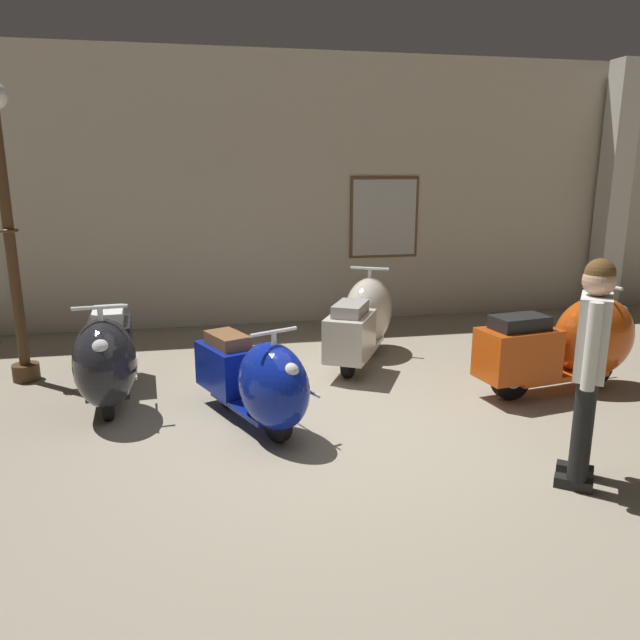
{
  "coord_description": "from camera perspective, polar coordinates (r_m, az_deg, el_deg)",
  "views": [
    {
      "loc": [
        -0.9,
        -4.68,
        2.21
      ],
      "look_at": [
        0.28,
        1.22,
        0.72
      ],
      "focal_mm": 33.63,
      "sensor_mm": 36.0,
      "label": 1
    }
  ],
  "objects": [
    {
      "name": "ground_plane",
      "position": [
        5.26,
        -0.39,
        -10.91
      ],
      "size": [
        60.0,
        60.0,
        0.0
      ],
      "primitive_type": "plane",
      "color": "gray"
    },
    {
      "name": "showroom_back_wall",
      "position": [
        8.88,
        -4.31,
        12.03
      ],
      "size": [
        18.0,
        0.63,
        3.84
      ],
      "color": "#BCB29E",
      "rests_on": "ground"
    },
    {
      "name": "scooter_0",
      "position": [
        6.07,
        -19.61,
        -3.4
      ],
      "size": [
        0.64,
        1.77,
        1.06
      ],
      "rotation": [
        0.0,
        0.0,
        -1.49
      ],
      "color": "black",
      "rests_on": "ground"
    },
    {
      "name": "scooter_1",
      "position": [
        5.26,
        -5.9,
        -5.82
      ],
      "size": [
        1.04,
        1.62,
        0.96
      ],
      "rotation": [
        0.0,
        0.0,
        -1.16
      ],
      "color": "black",
      "rests_on": "ground"
    },
    {
      "name": "scooter_2",
      "position": [
        7.19,
        4.13,
        0.07
      ],
      "size": [
        1.27,
        1.79,
        1.07
      ],
      "rotation": [
        0.0,
        0.0,
        1.08
      ],
      "color": "black",
      "rests_on": "ground"
    },
    {
      "name": "scooter_3",
      "position": [
        6.64,
        22.79,
        -2.05
      ],
      "size": [
        1.87,
        0.81,
        1.11
      ],
      "rotation": [
        0.0,
        0.0,
        0.17
      ],
      "color": "black",
      "rests_on": "ground"
    },
    {
      "name": "lamppost",
      "position": [
        6.98,
        -27.59,
        8.25
      ],
      "size": [
        0.29,
        0.29,
        3.08
      ],
      "color": "#472D19",
      "rests_on": "ground"
    },
    {
      "name": "visitor_0",
      "position": [
        4.57,
        24.33,
        -3.29
      ],
      "size": [
        0.41,
        0.47,
        1.65
      ],
      "rotation": [
        0.0,
        0.0,
        2.51
      ],
      "color": "black",
      "rests_on": "ground"
    }
  ]
}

